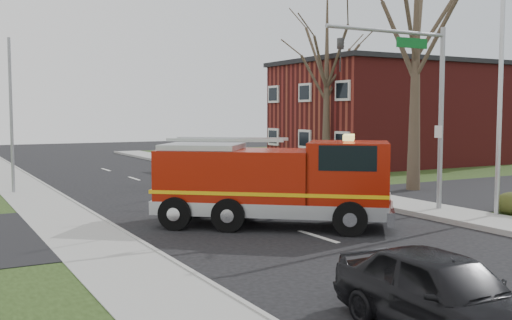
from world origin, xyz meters
TOP-DOWN VIEW (x-y plane):
  - ground at (0.00, 0.00)m, footprint 120.00×120.00m
  - sidewalk_right at (6.20, 0.00)m, footprint 2.40×80.00m
  - sidewalk_left at (-6.20, 0.00)m, footprint 2.40×80.00m
  - brick_building at (19.00, 18.00)m, footprint 15.40×10.40m
  - health_center_sign at (10.50, 12.50)m, footprint 0.12×2.00m
  - bare_tree_near at (9.50, 6.00)m, footprint 6.00×6.00m
  - bare_tree_far at (11.00, 15.00)m, footprint 5.25×5.25m
  - traffic_signal_mast at (5.21, 1.50)m, footprint 5.29×0.18m
  - streetlight_pole at (7.14, -0.50)m, footprint 1.48×0.16m
  - utility_pole_far at (-6.80, 14.00)m, footprint 0.14×0.14m
  - fire_engine at (-0.23, 2.10)m, footprint 7.38×6.66m
  - parked_car_maroon at (-2.82, -7.61)m, footprint 1.83×4.33m

SIDE VIEW (x-z plane):
  - ground at x=0.00m, z-range 0.00..0.00m
  - sidewalk_right at x=6.20m, z-range 0.00..0.15m
  - sidewalk_left at x=-6.20m, z-range 0.00..0.15m
  - parked_car_maroon at x=-2.82m, z-range 0.00..1.46m
  - health_center_sign at x=10.50m, z-range 0.18..1.58m
  - fire_engine at x=-0.23m, z-range -0.14..2.86m
  - utility_pole_far at x=-6.80m, z-range 0.00..7.00m
  - brick_building at x=19.00m, z-range 0.03..7.28m
  - streetlight_pole at x=7.14m, z-range 0.35..8.75m
  - traffic_signal_mast at x=5.21m, z-range 1.31..8.11m
  - bare_tree_far at x=11.00m, z-range 1.24..11.74m
  - bare_tree_near at x=9.50m, z-range 1.41..13.41m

